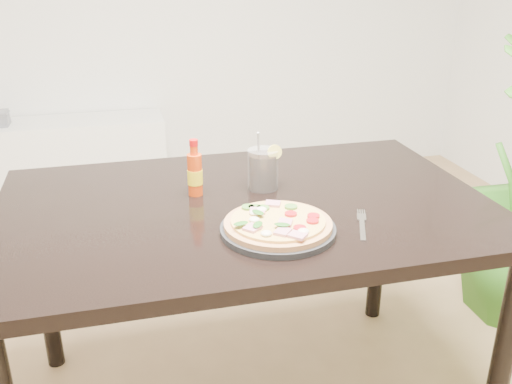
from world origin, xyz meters
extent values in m
cube|color=black|center=(-0.04, 0.06, 0.73)|extent=(1.40, 0.90, 0.04)
cylinder|color=black|center=(0.60, -0.33, 0.35)|extent=(0.06, 0.06, 0.71)
cylinder|color=black|center=(-0.68, 0.45, 0.35)|extent=(0.06, 0.06, 0.71)
cylinder|color=black|center=(0.60, 0.45, 0.35)|extent=(0.06, 0.06, 0.71)
cylinder|color=#222325|center=(0.00, -0.15, 0.76)|extent=(0.30, 0.30, 0.02)
cylinder|color=#B87E52|center=(0.00, -0.15, 0.77)|extent=(0.28, 0.28, 0.01)
cylinder|color=#E4B263|center=(0.00, -0.15, 0.78)|extent=(0.24, 0.24, 0.01)
cube|color=#CA7E90|center=(0.00, -0.18, 0.79)|extent=(0.05, 0.05, 0.01)
cube|color=#CA7E90|center=(-0.08, -0.19, 0.79)|extent=(0.05, 0.05, 0.01)
cube|color=#CA7E90|center=(0.01, -0.25, 0.79)|extent=(0.05, 0.05, 0.01)
cube|color=#CA7E90|center=(0.01, -0.06, 0.79)|extent=(0.05, 0.05, 0.01)
cube|color=#CA7E90|center=(-0.02, -0.23, 0.79)|extent=(0.05, 0.05, 0.01)
cube|color=#CA7E90|center=(-0.04, -0.09, 0.79)|extent=(0.05, 0.04, 0.01)
cylinder|color=#AE121A|center=(0.09, -0.16, 0.79)|extent=(0.03, 0.03, 0.01)
cylinder|color=#AE121A|center=(0.03, -0.22, 0.79)|extent=(0.03, 0.03, 0.01)
cylinder|color=#AE121A|center=(0.07, -0.19, 0.79)|extent=(0.03, 0.03, 0.01)
cylinder|color=#AE121A|center=(0.03, -0.13, 0.79)|extent=(0.03, 0.03, 0.01)
cylinder|color=#447D29|center=(-0.06, -0.06, 0.79)|extent=(0.03, 0.03, 0.01)
cylinder|color=#447D29|center=(-0.03, -0.08, 0.79)|extent=(0.03, 0.03, 0.01)
cylinder|color=#447D29|center=(-0.05, -0.07, 0.79)|extent=(0.03, 0.03, 0.01)
cylinder|color=#447D29|center=(0.05, -0.09, 0.79)|extent=(0.03, 0.03, 0.01)
ellipsoid|color=#EFE8CE|center=(-0.05, -0.10, 0.79)|extent=(0.03, 0.03, 0.01)
ellipsoid|color=#EFE8CE|center=(-0.07, -0.14, 0.79)|extent=(0.03, 0.03, 0.01)
ellipsoid|color=#EFE8CE|center=(0.03, -0.24, 0.79)|extent=(0.03, 0.03, 0.01)
ellipsoid|color=#EFE8CE|center=(-0.06, -0.23, 0.79)|extent=(0.03, 0.03, 0.01)
ellipsoid|color=#EFE8CE|center=(-0.03, -0.09, 0.79)|extent=(0.03, 0.03, 0.01)
ellipsoid|color=#1F6017|center=(-0.05, -0.12, 0.80)|extent=(0.04, 0.05, 0.00)
ellipsoid|color=#1F6017|center=(-0.07, -0.19, 0.80)|extent=(0.04, 0.05, 0.00)
ellipsoid|color=#1F6017|center=(-0.01, -0.20, 0.80)|extent=(0.05, 0.04, 0.00)
ellipsoid|color=#1F6017|center=(-0.11, -0.17, 0.80)|extent=(0.04, 0.03, 0.00)
cylinder|color=#CF3D0C|center=(-0.17, 0.15, 0.81)|extent=(0.05, 0.05, 0.13)
cylinder|color=yellow|center=(-0.17, 0.15, 0.81)|extent=(0.05, 0.05, 0.04)
cylinder|color=#CF3D0C|center=(-0.17, 0.15, 0.89)|extent=(0.02, 0.02, 0.03)
cylinder|color=red|center=(-0.17, 0.15, 0.91)|extent=(0.03, 0.03, 0.02)
cylinder|color=black|center=(0.04, 0.15, 0.80)|extent=(0.09, 0.09, 0.11)
cylinder|color=silver|center=(0.04, 0.15, 0.81)|extent=(0.09, 0.09, 0.12)
cylinder|color=#F2E059|center=(0.07, 0.13, 0.87)|extent=(0.04, 0.01, 0.04)
cylinder|color=#B2B2B7|center=(0.03, 0.16, 0.85)|extent=(0.03, 0.06, 0.17)
cube|color=silver|center=(0.21, -0.20, 0.75)|extent=(0.06, 0.12, 0.00)
cube|color=silver|center=(0.24, -0.12, 0.75)|extent=(0.04, 0.05, 0.00)
cube|color=silver|center=(0.24, -0.09, 0.75)|extent=(0.01, 0.03, 0.00)
cube|color=silver|center=(0.25, -0.09, 0.75)|extent=(0.01, 0.03, 0.00)
cube|color=silver|center=(0.25, -0.09, 0.75)|extent=(0.01, 0.03, 0.00)
cube|color=silver|center=(0.26, -0.10, 0.75)|extent=(0.01, 0.03, 0.00)
cube|color=white|center=(-0.80, 2.07, 0.25)|extent=(1.40, 0.34, 0.50)
camera|label=1|loc=(-0.38, -1.41, 1.41)|focal=40.00mm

